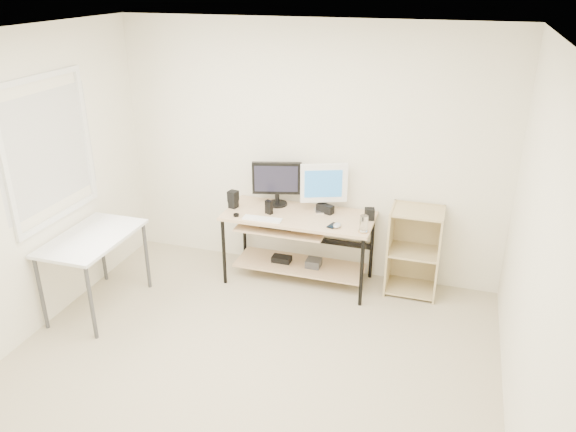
{
  "coord_description": "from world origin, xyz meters",
  "views": [
    {
      "loc": [
        1.44,
        -3.29,
        2.99
      ],
      "look_at": [
        -0.0,
        1.3,
        0.88
      ],
      "focal_mm": 35.0,
      "sensor_mm": 36.0,
      "label": 1
    }
  ],
  "objects_px": {
    "desk": "(296,233)",
    "shelf_unit": "(414,250)",
    "black_monitor": "(277,181)",
    "audio_controller": "(269,207)",
    "white_imac": "(324,185)",
    "side_table": "(93,244)"
  },
  "relations": [
    {
      "from": "white_imac",
      "to": "audio_controller",
      "type": "xyz_separation_m",
      "value": [
        -0.5,
        -0.22,
        -0.22
      ]
    },
    {
      "from": "desk",
      "to": "black_monitor",
      "type": "distance_m",
      "value": 0.57
    },
    {
      "from": "desk",
      "to": "shelf_unit",
      "type": "height_order",
      "value": "shelf_unit"
    },
    {
      "from": "black_monitor",
      "to": "shelf_unit",
      "type": "bearing_deg",
      "value": -15.68
    },
    {
      "from": "side_table",
      "to": "white_imac",
      "type": "xyz_separation_m",
      "value": [
        1.89,
        1.21,
        0.37
      ]
    },
    {
      "from": "side_table",
      "to": "white_imac",
      "type": "distance_m",
      "value": 2.28
    },
    {
      "from": "shelf_unit",
      "to": "black_monitor",
      "type": "bearing_deg",
      "value": 179.45
    },
    {
      "from": "black_monitor",
      "to": "white_imac",
      "type": "xyz_separation_m",
      "value": [
        0.5,
        -0.02,
        0.02
      ]
    },
    {
      "from": "white_imac",
      "to": "audio_controller",
      "type": "distance_m",
      "value": 0.59
    },
    {
      "from": "shelf_unit",
      "to": "white_imac",
      "type": "relative_size",
      "value": 1.79
    },
    {
      "from": "desk",
      "to": "white_imac",
      "type": "xyz_separation_m",
      "value": [
        0.24,
        0.15,
        0.5
      ]
    },
    {
      "from": "side_table",
      "to": "audio_controller",
      "type": "relative_size",
      "value": 7.05
    },
    {
      "from": "desk",
      "to": "white_imac",
      "type": "distance_m",
      "value": 0.58
    },
    {
      "from": "black_monitor",
      "to": "audio_controller",
      "type": "bearing_deg",
      "value": -105.89
    },
    {
      "from": "side_table",
      "to": "black_monitor",
      "type": "bearing_deg",
      "value": 41.6
    },
    {
      "from": "black_monitor",
      "to": "audio_controller",
      "type": "height_order",
      "value": "black_monitor"
    },
    {
      "from": "desk",
      "to": "side_table",
      "type": "relative_size",
      "value": 1.5
    },
    {
      "from": "black_monitor",
      "to": "white_imac",
      "type": "distance_m",
      "value": 0.5
    },
    {
      "from": "side_table",
      "to": "audio_controller",
      "type": "xyz_separation_m",
      "value": [
        1.39,
        0.99,
        0.15
      ]
    },
    {
      "from": "white_imac",
      "to": "desk",
      "type": "bearing_deg",
      "value": -169.06
    },
    {
      "from": "shelf_unit",
      "to": "audio_controller",
      "type": "bearing_deg",
      "value": -170.82
    },
    {
      "from": "side_table",
      "to": "black_monitor",
      "type": "height_order",
      "value": "black_monitor"
    }
  ]
}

